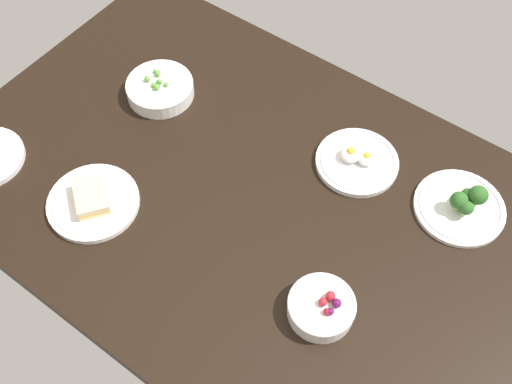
{
  "coord_description": "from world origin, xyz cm",
  "views": [
    {
      "loc": [
        45.97,
        -63.07,
        122.98
      ],
      "look_at": [
        0.0,
        0.0,
        6.0
      ],
      "focal_mm": 43.32,
      "sensor_mm": 36.0,
      "label": 1
    }
  ],
  "objects_px": {
    "plate_eggs": "(357,161)",
    "plate_sandwich": "(93,201)",
    "bowl_berries": "(321,307)",
    "plate_broccoli": "(462,205)",
    "bowl_peas": "(160,88)"
  },
  "relations": [
    {
      "from": "bowl_peas",
      "to": "bowl_berries",
      "type": "relative_size",
      "value": 1.24
    },
    {
      "from": "bowl_berries",
      "to": "plate_broccoli",
      "type": "xyz_separation_m",
      "value": [
        0.12,
        0.4,
        -0.01
      ]
    },
    {
      "from": "bowl_peas",
      "to": "plate_eggs",
      "type": "xyz_separation_m",
      "value": [
        0.52,
        0.11,
        -0.01
      ]
    },
    {
      "from": "plate_eggs",
      "to": "plate_sandwich",
      "type": "relative_size",
      "value": 0.94
    },
    {
      "from": "bowl_peas",
      "to": "bowl_berries",
      "type": "xyz_separation_m",
      "value": [
        0.66,
        -0.26,
        0.0
      ]
    },
    {
      "from": "plate_broccoli",
      "to": "bowl_berries",
      "type": "bearing_deg",
      "value": -107.04
    },
    {
      "from": "plate_broccoli",
      "to": "bowl_peas",
      "type": "bearing_deg",
      "value": -170.25
    },
    {
      "from": "plate_eggs",
      "to": "plate_broccoli",
      "type": "bearing_deg",
      "value": 6.25
    },
    {
      "from": "plate_broccoli",
      "to": "plate_eggs",
      "type": "bearing_deg",
      "value": -173.75
    },
    {
      "from": "bowl_berries",
      "to": "plate_eggs",
      "type": "bearing_deg",
      "value": 110.13
    },
    {
      "from": "plate_eggs",
      "to": "plate_sandwich",
      "type": "height_order",
      "value": "plate_eggs"
    },
    {
      "from": "plate_eggs",
      "to": "bowl_berries",
      "type": "relative_size",
      "value": 1.42
    },
    {
      "from": "bowl_berries",
      "to": "plate_sandwich",
      "type": "height_order",
      "value": "bowl_berries"
    },
    {
      "from": "plate_eggs",
      "to": "plate_broccoli",
      "type": "xyz_separation_m",
      "value": [
        0.26,
        0.03,
        0.01
      ]
    },
    {
      "from": "plate_broccoli",
      "to": "plate_sandwich",
      "type": "bearing_deg",
      "value": -144.82
    }
  ]
}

